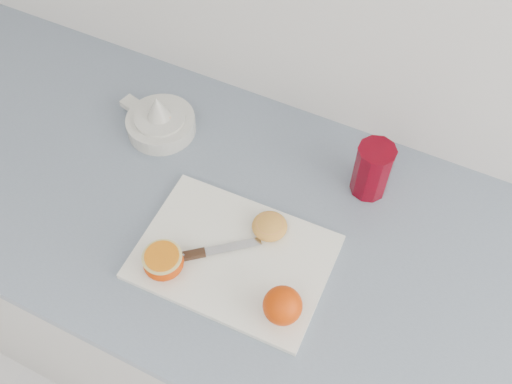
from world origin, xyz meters
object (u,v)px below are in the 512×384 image
Objects in this scene: half_orange at (163,262)px; red_tumbler at (372,171)px; counter at (233,307)px; cutting_board at (234,257)px; citrus_juicer at (160,121)px.

half_orange is 0.60× the size of red_tumbler.
red_tumbler is at bearing 36.84° from counter.
red_tumbler reaches higher than cutting_board.
cutting_board is 1.86× the size of citrus_juicer.
counter is 0.57m from red_tumbler.
citrus_juicer is (-0.18, 0.28, -0.01)m from half_orange.
citrus_juicer is at bearing -173.95° from red_tumbler.
citrus_juicer reaches higher than counter.
half_orange is at bearing -57.27° from citrus_juicer.
half_orange reaches higher than cutting_board.
half_orange is at bearing -142.23° from cutting_board.
counter is at bearing 77.30° from half_orange.
counter is 7.50× the size of cutting_board.
counter is 0.46m from cutting_board.
cutting_board is at bearing -122.91° from red_tumbler.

